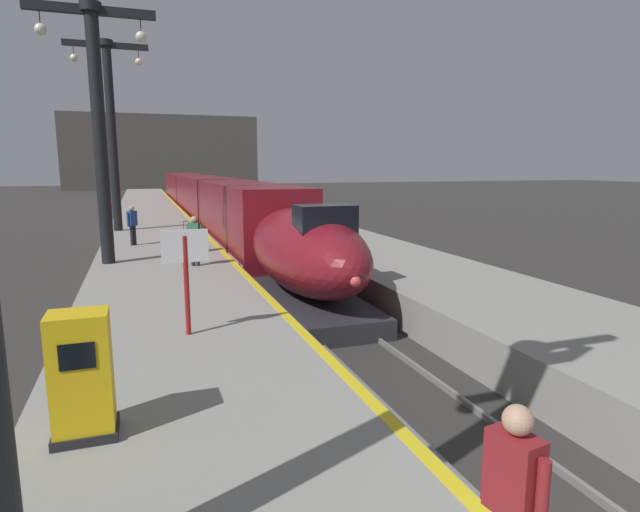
{
  "coord_description": "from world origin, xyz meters",
  "views": [
    {
      "loc": [
        -4.76,
        -2.16,
        4.39
      ],
      "look_at": [
        0.13,
        11.84,
        1.8
      ],
      "focal_mm": 28.94,
      "sensor_mm": 36.0,
      "label": 1
    }
  ],
  "objects_px": {
    "passenger_far_waiting": "(195,237)",
    "rolling_suitcase": "(186,236)",
    "highspeed_train_main": "(207,199)",
    "station_column_far": "(111,119)",
    "passenger_mid_platform": "(513,496)",
    "station_column_mid": "(98,110)",
    "passenger_near_edge": "(132,222)",
    "ticket_machine_yellow": "(82,380)",
    "departure_info_board": "(185,261)"
  },
  "relations": [
    {
      "from": "passenger_far_waiting",
      "to": "rolling_suitcase",
      "type": "distance_m",
      "value": 5.44
    },
    {
      "from": "station_column_far",
      "to": "passenger_near_edge",
      "type": "relative_size",
      "value": 5.63
    },
    {
      "from": "passenger_mid_platform",
      "to": "rolling_suitcase",
      "type": "height_order",
      "value": "passenger_mid_platform"
    },
    {
      "from": "station_column_mid",
      "to": "passenger_mid_platform",
      "type": "distance_m",
      "value": 17.33
    },
    {
      "from": "highspeed_train_main",
      "to": "station_column_mid",
      "type": "relative_size",
      "value": 6.76
    },
    {
      "from": "passenger_far_waiting",
      "to": "rolling_suitcase",
      "type": "bearing_deg",
      "value": 88.3
    },
    {
      "from": "passenger_mid_platform",
      "to": "departure_info_board",
      "type": "relative_size",
      "value": 0.8
    },
    {
      "from": "highspeed_train_main",
      "to": "station_column_far",
      "type": "distance_m",
      "value": 12.72
    },
    {
      "from": "station_column_mid",
      "to": "passenger_near_edge",
      "type": "distance_m",
      "value": 5.93
    },
    {
      "from": "station_column_far",
      "to": "passenger_far_waiting",
      "type": "relative_size",
      "value": 5.63
    },
    {
      "from": "highspeed_train_main",
      "to": "ticket_machine_yellow",
      "type": "xyz_separation_m",
      "value": [
        -5.55,
        -32.56,
        -0.16
      ]
    },
    {
      "from": "station_column_far",
      "to": "departure_info_board",
      "type": "distance_m",
      "value": 19.27
    },
    {
      "from": "departure_info_board",
      "to": "passenger_near_edge",
      "type": "bearing_deg",
      "value": 94.97
    },
    {
      "from": "rolling_suitcase",
      "to": "passenger_far_waiting",
      "type": "bearing_deg",
      "value": -91.7
    },
    {
      "from": "station_column_mid",
      "to": "departure_info_board",
      "type": "height_order",
      "value": "station_column_mid"
    },
    {
      "from": "highspeed_train_main",
      "to": "passenger_far_waiting",
      "type": "xyz_separation_m",
      "value": [
        -3.08,
        -21.52,
        0.09
      ]
    },
    {
      "from": "station_column_far",
      "to": "ticket_machine_yellow",
      "type": "distance_m",
      "value": 22.9
    },
    {
      "from": "ticket_machine_yellow",
      "to": "departure_info_board",
      "type": "distance_m",
      "value": 4.05
    },
    {
      "from": "passenger_far_waiting",
      "to": "departure_info_board",
      "type": "height_order",
      "value": "departure_info_board"
    },
    {
      "from": "rolling_suitcase",
      "to": "passenger_mid_platform",
      "type": "bearing_deg",
      "value": -88.36
    },
    {
      "from": "ticket_machine_yellow",
      "to": "station_column_mid",
      "type": "bearing_deg",
      "value": 91.6
    },
    {
      "from": "station_column_far",
      "to": "passenger_mid_platform",
      "type": "xyz_separation_m",
      "value": [
        3.56,
        -26.25,
        -4.71
      ]
    },
    {
      "from": "station_column_far",
      "to": "rolling_suitcase",
      "type": "height_order",
      "value": "station_column_far"
    },
    {
      "from": "passenger_near_edge",
      "to": "rolling_suitcase",
      "type": "height_order",
      "value": "passenger_near_edge"
    },
    {
      "from": "passenger_mid_platform",
      "to": "passenger_far_waiting",
      "type": "height_order",
      "value": "same"
    },
    {
      "from": "departure_info_board",
      "to": "ticket_machine_yellow",
      "type": "bearing_deg",
      "value": -113.34
    },
    {
      "from": "station_column_mid",
      "to": "station_column_far",
      "type": "height_order",
      "value": "station_column_far"
    },
    {
      "from": "highspeed_train_main",
      "to": "passenger_near_edge",
      "type": "bearing_deg",
      "value": -107.79
    },
    {
      "from": "station_column_far",
      "to": "passenger_mid_platform",
      "type": "distance_m",
      "value": 26.91
    },
    {
      "from": "passenger_mid_platform",
      "to": "highspeed_train_main",
      "type": "bearing_deg",
      "value": 86.33
    },
    {
      "from": "passenger_mid_platform",
      "to": "rolling_suitcase",
      "type": "xyz_separation_m",
      "value": [
        -0.58,
        20.32,
        -0.69
      ]
    },
    {
      "from": "station_column_mid",
      "to": "passenger_mid_platform",
      "type": "xyz_separation_m",
      "value": [
        3.56,
        -16.43,
        -4.19
      ]
    },
    {
      "from": "highspeed_train_main",
      "to": "station_column_far",
      "type": "relative_size",
      "value": 6.06
    },
    {
      "from": "station_column_mid",
      "to": "rolling_suitcase",
      "type": "relative_size",
      "value": 8.7
    },
    {
      "from": "rolling_suitcase",
      "to": "departure_info_board",
      "type": "height_order",
      "value": "departure_info_board"
    },
    {
      "from": "station_column_far",
      "to": "passenger_far_waiting",
      "type": "bearing_deg",
      "value": -76.0
    },
    {
      "from": "highspeed_train_main",
      "to": "rolling_suitcase",
      "type": "height_order",
      "value": "highspeed_train_main"
    },
    {
      "from": "passenger_far_waiting",
      "to": "passenger_near_edge",
      "type": "bearing_deg",
      "value": 109.85
    },
    {
      "from": "station_column_mid",
      "to": "rolling_suitcase",
      "type": "distance_m",
      "value": 6.92
    },
    {
      "from": "passenger_near_edge",
      "to": "ticket_machine_yellow",
      "type": "distance_m",
      "value": 16.66
    },
    {
      "from": "station_column_mid",
      "to": "rolling_suitcase",
      "type": "height_order",
      "value": "station_column_mid"
    },
    {
      "from": "station_column_mid",
      "to": "ticket_machine_yellow",
      "type": "height_order",
      "value": "station_column_mid"
    },
    {
      "from": "rolling_suitcase",
      "to": "highspeed_train_main",
      "type": "bearing_deg",
      "value": 79.75
    },
    {
      "from": "passenger_mid_platform",
      "to": "rolling_suitcase",
      "type": "distance_m",
      "value": 20.34
    },
    {
      "from": "passenger_far_waiting",
      "to": "ticket_machine_yellow",
      "type": "xyz_separation_m",
      "value": [
        -2.47,
        -11.04,
        -0.25
      ]
    },
    {
      "from": "passenger_mid_platform",
      "to": "ticket_machine_yellow",
      "type": "bearing_deg",
      "value": 129.53
    },
    {
      "from": "highspeed_train_main",
      "to": "passenger_far_waiting",
      "type": "bearing_deg",
      "value": -98.14
    },
    {
      "from": "departure_info_board",
      "to": "passenger_mid_platform",
      "type": "bearing_deg",
      "value": -77.76
    },
    {
      "from": "rolling_suitcase",
      "to": "passenger_near_edge",
      "type": "bearing_deg",
      "value": 174.08
    },
    {
      "from": "ticket_machine_yellow",
      "to": "rolling_suitcase",
      "type": "bearing_deg",
      "value": 80.9
    }
  ]
}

